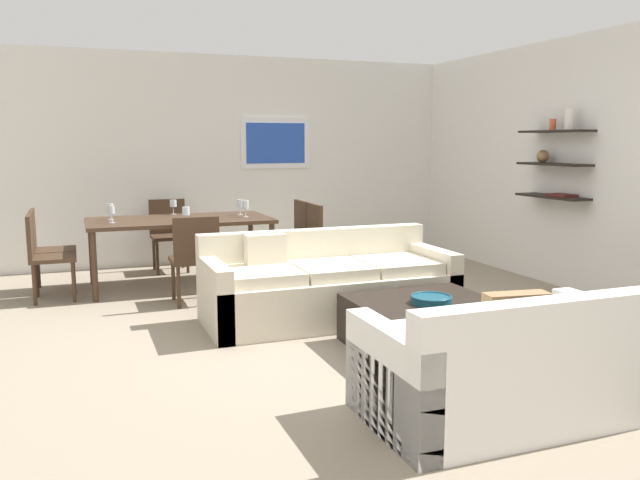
% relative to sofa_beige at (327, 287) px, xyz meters
% --- Properties ---
extents(ground_plane, '(18.00, 18.00, 0.00)m').
position_rel_sofa_beige_xyz_m(ground_plane, '(-0.10, -0.34, -0.29)').
color(ground_plane, gray).
extents(back_wall_unit, '(8.40, 0.09, 2.70)m').
position_rel_sofa_beige_xyz_m(back_wall_unit, '(0.20, 3.19, 1.06)').
color(back_wall_unit, silver).
rests_on(back_wall_unit, ground).
extents(right_wall_shelf_unit, '(0.34, 8.20, 2.70)m').
position_rel_sofa_beige_xyz_m(right_wall_shelf_unit, '(2.93, 0.27, 1.06)').
color(right_wall_shelf_unit, silver).
rests_on(right_wall_shelf_unit, ground).
extents(sofa_beige, '(2.22, 0.90, 0.78)m').
position_rel_sofa_beige_xyz_m(sofa_beige, '(0.00, 0.00, 0.00)').
color(sofa_beige, beige).
rests_on(sofa_beige, ground).
extents(loveseat_white, '(1.67, 0.90, 0.78)m').
position_rel_sofa_beige_xyz_m(loveseat_white, '(0.23, -2.32, 0.00)').
color(loveseat_white, white).
rests_on(loveseat_white, ground).
extents(coffee_table, '(1.08, 1.03, 0.38)m').
position_rel_sofa_beige_xyz_m(coffee_table, '(0.39, -1.09, -0.10)').
color(coffee_table, black).
rests_on(coffee_table, ground).
extents(decorative_bowl, '(0.32, 0.32, 0.06)m').
position_rel_sofa_beige_xyz_m(decorative_bowl, '(0.40, -1.14, 0.12)').
color(decorative_bowl, navy).
rests_on(decorative_bowl, coffee_table).
extents(dining_table, '(1.97, 1.03, 0.75)m').
position_rel_sofa_beige_xyz_m(dining_table, '(-1.02, 1.88, 0.40)').
color(dining_table, '#422D1E').
rests_on(dining_table, ground).
extents(dining_chair_foot, '(0.44, 0.44, 0.88)m').
position_rel_sofa_beige_xyz_m(dining_chair_foot, '(-1.02, 0.95, 0.21)').
color(dining_chair_foot, '#422D1E').
rests_on(dining_chair_foot, ground).
extents(dining_chair_head, '(0.44, 0.44, 0.88)m').
position_rel_sofa_beige_xyz_m(dining_chair_head, '(-1.02, 2.80, 0.21)').
color(dining_chair_head, '#422D1E').
rests_on(dining_chair_head, ground).
extents(dining_chair_right_far, '(0.44, 0.44, 0.88)m').
position_rel_sofa_beige_xyz_m(dining_chair_right_far, '(0.37, 2.11, 0.21)').
color(dining_chair_right_far, '#422D1E').
rests_on(dining_chair_right_far, ground).
extents(dining_chair_left_near, '(0.44, 0.44, 0.88)m').
position_rel_sofa_beige_xyz_m(dining_chair_left_near, '(-2.41, 1.65, 0.21)').
color(dining_chair_left_near, '#422D1E').
rests_on(dining_chair_left_near, ground).
extents(dining_chair_left_far, '(0.44, 0.44, 0.88)m').
position_rel_sofa_beige_xyz_m(dining_chair_left_far, '(-2.41, 2.11, 0.21)').
color(dining_chair_left_far, '#422D1E').
rests_on(dining_chair_left_far, ground).
extents(dining_chair_right_near, '(0.44, 0.44, 0.88)m').
position_rel_sofa_beige_xyz_m(dining_chair_right_near, '(0.37, 1.65, 0.21)').
color(dining_chair_right_near, '#422D1E').
rests_on(dining_chair_right_near, ground).
extents(wine_glass_head, '(0.08, 0.08, 0.17)m').
position_rel_sofa_beige_xyz_m(wine_glass_head, '(-1.02, 2.33, 0.58)').
color(wine_glass_head, silver).
rests_on(wine_glass_head, dining_table).
extents(wine_glass_right_near, '(0.07, 0.07, 0.19)m').
position_rel_sofa_beige_xyz_m(wine_glass_right_near, '(-0.30, 1.75, 0.59)').
color(wine_glass_right_near, silver).
rests_on(wine_glass_right_near, dining_table).
extents(wine_glass_left_near, '(0.06, 0.06, 0.18)m').
position_rel_sofa_beige_xyz_m(wine_glass_left_near, '(-1.74, 1.75, 0.59)').
color(wine_glass_left_near, silver).
rests_on(wine_glass_left_near, dining_table).
extents(wine_glass_foot, '(0.08, 0.08, 0.17)m').
position_rel_sofa_beige_xyz_m(wine_glass_foot, '(-1.02, 1.42, 0.58)').
color(wine_glass_foot, silver).
rests_on(wine_glass_foot, dining_table).
extents(wine_glass_left_far, '(0.06, 0.06, 0.18)m').
position_rel_sofa_beige_xyz_m(wine_glass_left_far, '(-1.74, 2.00, 0.58)').
color(wine_glass_left_far, silver).
rests_on(wine_glass_left_far, dining_table).
extents(wine_glass_right_far, '(0.07, 0.07, 0.18)m').
position_rel_sofa_beige_xyz_m(wine_glass_right_far, '(-0.30, 2.00, 0.58)').
color(wine_glass_right_far, silver).
rests_on(wine_glass_right_far, dining_table).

